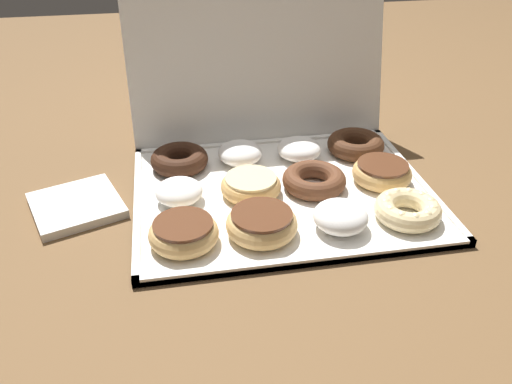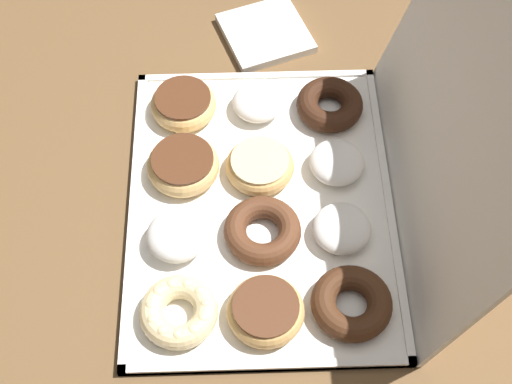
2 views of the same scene
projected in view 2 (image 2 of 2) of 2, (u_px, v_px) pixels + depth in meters
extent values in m
plane|color=brown|center=(261.00, 207.00, 1.17)|extent=(3.00, 3.00, 0.00)
cube|color=white|center=(261.00, 205.00, 1.17)|extent=(0.54, 0.42, 0.01)
cube|color=white|center=(134.00, 207.00, 1.16)|extent=(0.54, 0.01, 0.01)
cube|color=white|center=(388.00, 201.00, 1.17)|extent=(0.54, 0.01, 0.01)
cube|color=white|center=(256.00, 78.00, 1.31)|extent=(0.01, 0.42, 0.01)
cube|color=white|center=(267.00, 366.00, 1.02)|extent=(0.01, 0.42, 0.01)
cube|color=white|center=(451.00, 125.00, 1.00)|extent=(0.54, 0.10, 0.40)
torus|color=#E5B770|center=(184.00, 105.00, 1.24)|extent=(0.11, 0.11, 0.04)
cylinder|color=#59331E|center=(183.00, 98.00, 1.23)|extent=(0.09, 0.09, 0.01)
torus|color=#E5B770|center=(183.00, 166.00, 1.18)|extent=(0.12, 0.12, 0.04)
cylinder|color=#59331E|center=(182.00, 159.00, 1.16)|extent=(0.10, 0.10, 0.01)
ellipsoid|color=white|center=(176.00, 236.00, 1.10)|extent=(0.09, 0.09, 0.05)
torus|color=beige|center=(179.00, 312.00, 1.04)|extent=(0.11, 0.11, 0.04)
sphere|color=beige|center=(177.00, 335.00, 1.01)|extent=(0.02, 0.02, 0.02)
sphere|color=beige|center=(193.00, 331.00, 1.02)|extent=(0.02, 0.02, 0.02)
sphere|color=beige|center=(203.00, 319.00, 1.03)|extent=(0.02, 0.02, 0.02)
sphere|color=beige|center=(206.00, 305.00, 1.04)|extent=(0.02, 0.02, 0.02)
sphere|color=beige|center=(199.00, 292.00, 1.05)|extent=(0.02, 0.02, 0.02)
sphere|color=beige|center=(186.00, 285.00, 1.06)|extent=(0.02, 0.02, 0.02)
sphere|color=beige|center=(171.00, 285.00, 1.06)|extent=(0.02, 0.02, 0.02)
sphere|color=beige|center=(158.00, 293.00, 1.05)|extent=(0.02, 0.02, 0.02)
sphere|color=beige|center=(151.00, 306.00, 1.04)|extent=(0.02, 0.02, 0.02)
sphere|color=beige|center=(152.00, 320.00, 1.03)|extent=(0.02, 0.02, 0.02)
sphere|color=beige|center=(162.00, 331.00, 1.02)|extent=(0.02, 0.02, 0.02)
ellipsoid|color=white|center=(256.00, 102.00, 1.25)|extent=(0.08, 0.08, 0.04)
torus|color=tan|center=(262.00, 166.00, 1.18)|extent=(0.11, 0.11, 0.03)
cylinder|color=beige|center=(262.00, 160.00, 1.17)|extent=(0.09, 0.09, 0.01)
torus|color=#59331E|center=(260.00, 231.00, 1.11)|extent=(0.12, 0.12, 0.03)
torus|color=tan|center=(268.00, 311.00, 1.04)|extent=(0.11, 0.11, 0.04)
cylinder|color=#59331E|center=(268.00, 306.00, 1.03)|extent=(0.10, 0.10, 0.01)
torus|color=#381E11|center=(330.00, 105.00, 1.25)|extent=(0.11, 0.11, 0.04)
ellipsoid|color=white|center=(337.00, 162.00, 1.18)|extent=(0.09, 0.09, 0.04)
ellipsoid|color=white|center=(342.00, 229.00, 1.11)|extent=(0.09, 0.09, 0.04)
torus|color=#472816|center=(351.00, 303.00, 1.05)|extent=(0.12, 0.12, 0.04)
cube|color=white|center=(266.00, 33.00, 1.36)|extent=(0.19, 0.19, 0.02)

